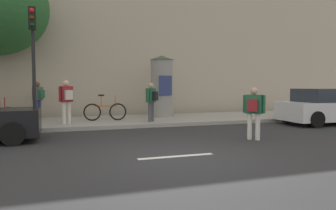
# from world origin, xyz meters

# --- Properties ---
(ground_plane) EXTENTS (80.00, 80.00, 0.00)m
(ground_plane) POSITION_xyz_m (0.00, 0.00, 0.00)
(ground_plane) COLOR #2B2B2D
(sidewalk_curb) EXTENTS (36.00, 4.00, 0.15)m
(sidewalk_curb) POSITION_xyz_m (0.00, 7.00, 0.07)
(sidewalk_curb) COLOR #9E9B93
(sidewalk_curb) RESTS_ON ground_plane
(lane_markings) EXTENTS (25.80, 0.16, 0.01)m
(lane_markings) POSITION_xyz_m (0.00, 0.00, 0.00)
(lane_markings) COLOR silver
(lane_markings) RESTS_ON ground_plane
(building_backdrop) EXTENTS (36.00, 5.00, 9.68)m
(building_backdrop) POSITION_xyz_m (0.00, 12.00, 4.84)
(building_backdrop) COLOR #B7A893
(building_backdrop) RESTS_ON ground_plane
(traffic_light) EXTENTS (0.24, 0.45, 4.11)m
(traffic_light) POSITION_xyz_m (-3.27, 5.24, 2.93)
(traffic_light) COLOR black
(traffic_light) RESTS_ON sidewalk_curb
(poster_column) EXTENTS (1.13, 1.13, 2.85)m
(poster_column) POSITION_xyz_m (2.12, 7.59, 1.60)
(poster_column) COLOR gray
(poster_column) RESTS_ON sidewalk_curb
(pedestrian_tallest) EXTENTS (0.54, 0.54, 1.56)m
(pedestrian_tallest) POSITION_xyz_m (2.96, 1.37, 0.93)
(pedestrian_tallest) COLOR silver
(pedestrian_tallest) RESTS_ON ground_plane
(pedestrian_near_pole) EXTENTS (0.54, 0.54, 1.57)m
(pedestrian_near_pole) POSITION_xyz_m (1.09, 5.75, 1.09)
(pedestrian_near_pole) COLOR #4C4C51
(pedestrian_near_pole) RESTS_ON sidewalk_curb
(pedestrian_in_dark_shirt) EXTENTS (0.52, 0.58, 1.63)m
(pedestrian_in_dark_shirt) POSITION_xyz_m (-3.30, 8.50, 1.12)
(pedestrian_in_dark_shirt) COLOR navy
(pedestrian_in_dark_shirt) RESTS_ON sidewalk_curb
(pedestrian_with_backpack) EXTENTS (0.54, 0.50, 1.67)m
(pedestrian_with_backpack) POSITION_xyz_m (-2.19, 6.05, 1.14)
(pedestrian_with_backpack) COLOR silver
(pedestrian_with_backpack) RESTS_ON sidewalk_curb
(bicycle_leaning) EXTENTS (1.77, 0.23, 1.09)m
(bicycle_leaning) POSITION_xyz_m (-0.63, 6.76, 0.54)
(bicycle_leaning) COLOR black
(bicycle_leaning) RESTS_ON sidewalk_curb
(parked_car_blue) EXTENTS (4.40, 2.10, 1.48)m
(parked_car_blue) POSITION_xyz_m (8.31, 3.74, 0.71)
(parked_car_blue) COLOR silver
(parked_car_blue) RESTS_ON ground_plane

